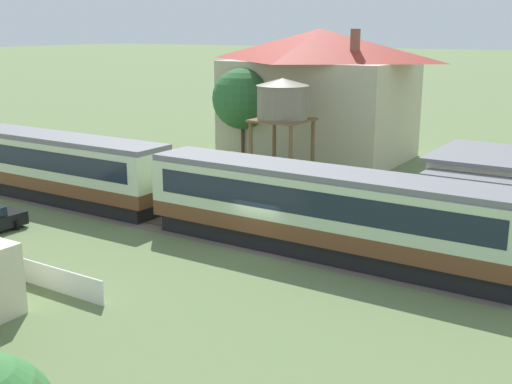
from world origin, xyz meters
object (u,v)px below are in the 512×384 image
passenger_train (168,183)px  station_house_red_roof (319,92)px  water_tower (282,101)px  yard_tree_0 (242,99)px

passenger_train → station_house_red_roof: station_house_red_roof is taller
station_house_red_roof → water_tower: bearing=-79.7°
station_house_red_roof → yard_tree_0: 6.62m
passenger_train → yard_tree_0: (-5.70, 16.01, 2.81)m
water_tower → passenger_train: bearing=-90.2°
station_house_red_roof → water_tower: size_ratio=2.10×
yard_tree_0 → station_house_red_roof: bearing=51.2°
passenger_train → water_tower: (0.04, 12.44, 3.29)m
station_house_red_roof → water_tower: (1.59, -8.72, 0.20)m
water_tower → yard_tree_0: size_ratio=0.96×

